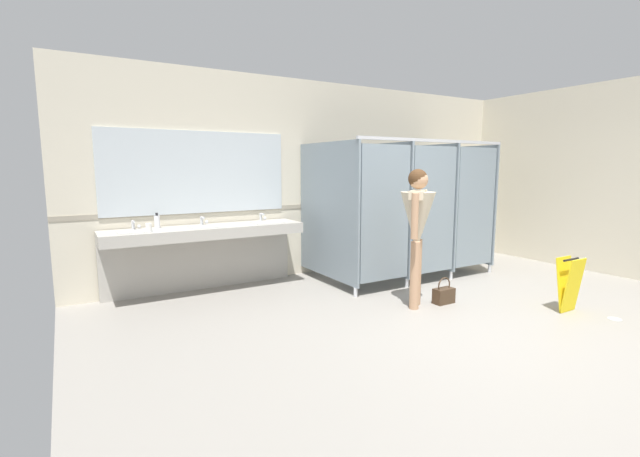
# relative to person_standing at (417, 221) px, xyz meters

# --- Properties ---
(ground_plane) EXTENTS (7.63, 6.90, 0.10)m
(ground_plane) POSITION_rel_person_standing_xyz_m (0.13, -1.02, -1.07)
(ground_plane) COLOR gray
(wall_back) EXTENTS (7.63, 0.12, 2.93)m
(wall_back) POSITION_rel_person_standing_xyz_m (0.13, 2.19, 0.44)
(wall_back) COLOR beige
(wall_back) RESTS_ON ground_plane
(wall_back_tile_band) EXTENTS (7.63, 0.01, 0.06)m
(wall_back_tile_band) POSITION_rel_person_standing_xyz_m (0.13, 2.13, 0.03)
(wall_back_tile_band) COLOR #9E937F
(wall_back_tile_band) RESTS_ON wall_back
(vanity_counter) EXTENTS (2.54, 0.58, 1.00)m
(vanity_counter) POSITION_rel_person_standing_xyz_m (-1.95, 1.91, -0.37)
(vanity_counter) COLOR #B2ADA3
(vanity_counter) RESTS_ON ground_plane
(mirror_panel) EXTENTS (2.44, 0.02, 1.08)m
(mirror_panel) POSITION_rel_person_standing_xyz_m (-1.95, 2.12, 0.55)
(mirror_panel) COLOR silver
(mirror_panel) RESTS_ON wall_back
(bathroom_stalls) EXTENTS (2.65, 1.50, 2.02)m
(bathroom_stalls) POSITION_rel_person_standing_xyz_m (0.91, 1.16, 0.03)
(bathroom_stalls) COLOR gray
(bathroom_stalls) RESTS_ON ground_plane
(person_standing) EXTENTS (0.56, 0.56, 1.62)m
(person_standing) POSITION_rel_person_standing_xyz_m (0.00, 0.00, 0.00)
(person_standing) COLOR tan
(person_standing) RESTS_ON ground_plane
(handbag) EXTENTS (0.26, 0.14, 0.33)m
(handbag) POSITION_rel_person_standing_xyz_m (0.38, -0.09, -0.92)
(handbag) COLOR #3F2D1E
(handbag) RESTS_ON ground_plane
(soap_dispenser) EXTENTS (0.07, 0.07, 0.19)m
(soap_dispenser) POSITION_rel_person_standing_xyz_m (-2.52, 2.00, -0.06)
(soap_dispenser) COLOR white
(soap_dispenser) RESTS_ON vanity_counter
(paper_cup) EXTENTS (0.07, 0.07, 0.10)m
(paper_cup) POSITION_rel_person_standing_xyz_m (-2.67, 1.68, -0.09)
(paper_cup) COLOR white
(paper_cup) RESTS_ON vanity_counter
(wet_floor_sign) EXTENTS (0.28, 0.19, 0.63)m
(wet_floor_sign) POSITION_rel_person_standing_xyz_m (1.37, -1.04, -0.70)
(wet_floor_sign) COLOR yellow
(wet_floor_sign) RESTS_ON ground_plane
(floor_drain_cover) EXTENTS (0.14, 0.14, 0.01)m
(floor_drain_cover) POSITION_rel_person_standing_xyz_m (1.57, -1.45, -1.02)
(floor_drain_cover) COLOR #B7BABF
(floor_drain_cover) RESTS_ON ground_plane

